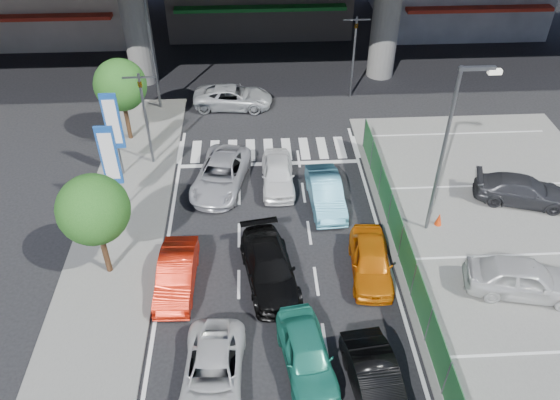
{
  "coord_description": "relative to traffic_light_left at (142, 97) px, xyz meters",
  "views": [
    {
      "loc": [
        -0.74,
        -12.44,
        16.67
      ],
      "look_at": [
        0.26,
        5.91,
        2.04
      ],
      "focal_mm": 35.0,
      "sensor_mm": 36.0,
      "label": 1
    }
  ],
  "objects": [
    {
      "name": "ground",
      "position": [
        6.2,
        -12.0,
        -3.94
      ],
      "size": [
        120.0,
        120.0,
        0.0
      ],
      "primitive_type": "plane",
      "color": "black",
      "rests_on": "ground"
    },
    {
      "name": "parking_lot",
      "position": [
        17.2,
        -10.0,
        -3.91
      ],
      "size": [
        12.0,
        28.0,
        0.06
      ],
      "primitive_type": "cube",
      "color": "slate",
      "rests_on": "ground"
    },
    {
      "name": "sidewalk_left",
      "position": [
        -0.8,
        -8.0,
        -3.88
      ],
      "size": [
        4.0,
        30.0,
        0.12
      ],
      "primitive_type": "cube",
      "color": "slate",
      "rests_on": "ground"
    },
    {
      "name": "fence_run",
      "position": [
        11.5,
        -11.0,
        -3.04
      ],
      "size": [
        0.16,
        22.0,
        1.8
      ],
      "primitive_type": null,
      "color": "#205F2E",
      "rests_on": "ground"
    },
    {
      "name": "traffic_light_left",
      "position": [
        0.0,
        0.0,
        0.0
      ],
      "size": [
        1.6,
        1.24,
        5.2
      ],
      "color": "#595B60",
      "rests_on": "ground"
    },
    {
      "name": "traffic_light_right",
      "position": [
        11.7,
        7.0,
        0.0
      ],
      "size": [
        1.6,
        1.24,
        5.2
      ],
      "color": "#595B60",
      "rests_on": "ground"
    },
    {
      "name": "street_lamp_right",
      "position": [
        13.37,
        -6.0,
        0.83
      ],
      "size": [
        1.65,
        0.22,
        8.0
      ],
      "color": "#595B60",
      "rests_on": "ground"
    },
    {
      "name": "street_lamp_left",
      "position": [
        -0.13,
        6.0,
        0.83
      ],
      "size": [
        1.65,
        0.22,
        8.0
      ],
      "color": "#595B60",
      "rests_on": "ground"
    },
    {
      "name": "signboard_near",
      "position": [
        -1.0,
        -4.01,
        -0.87
      ],
      "size": [
        0.8,
        0.14,
        4.7
      ],
      "color": "#595B60",
      "rests_on": "ground"
    },
    {
      "name": "signboard_far",
      "position": [
        -1.4,
        -1.01,
        -0.87
      ],
      "size": [
        0.8,
        0.14,
        4.7
      ],
      "color": "#595B60",
      "rests_on": "ground"
    },
    {
      "name": "tree_near",
      "position": [
        -0.8,
        -8.0,
        -0.55
      ],
      "size": [
        2.8,
        2.8,
        4.8
      ],
      "color": "#382314",
      "rests_on": "ground"
    },
    {
      "name": "tree_far",
      "position": [
        -1.6,
        2.5,
        -0.55
      ],
      "size": [
        2.8,
        2.8,
        4.8
      ],
      "color": "#382314",
      "rests_on": "ground"
    },
    {
      "name": "sedan_white_mid_left",
      "position": [
        3.77,
        -13.59,
        -3.32
      ],
      "size": [
        2.26,
        4.53,
        1.23
      ],
      "primitive_type": "imported",
      "rotation": [
        0.0,
        0.0,
        -0.05
      ],
      "color": "silver",
      "rests_on": "ground"
    },
    {
      "name": "taxi_teal_mid",
      "position": [
        7.01,
        -13.02,
        -3.25
      ],
      "size": [
        2.21,
        4.25,
        1.38
      ],
      "primitive_type": "imported",
      "rotation": [
        0.0,
        0.0,
        0.15
      ],
      "color": "#238671",
      "rests_on": "ground"
    },
    {
      "name": "hatch_black_mid_right",
      "position": [
        9.2,
        -14.33,
        -3.25
      ],
      "size": [
        1.96,
        4.34,
        1.38
      ],
      "primitive_type": "imported",
      "rotation": [
        0.0,
        0.0,
        0.12
      ],
      "color": "black",
      "rests_on": "ground"
    },
    {
      "name": "taxi_orange_left",
      "position": [
        2.13,
        -8.95,
        -3.27
      ],
      "size": [
        1.54,
        4.1,
        1.34
      ],
      "primitive_type": "imported",
      "rotation": [
        0.0,
        0.0,
        -0.03
      ],
      "color": "red",
      "rests_on": "ground"
    },
    {
      "name": "sedan_black_mid",
      "position": [
        5.88,
        -8.79,
        -3.25
      ],
      "size": [
        2.69,
        5.01,
        1.38
      ],
      "primitive_type": "imported",
      "rotation": [
        0.0,
        0.0,
        0.17
      ],
      "color": "black",
      "rests_on": "ground"
    },
    {
      "name": "taxi_orange_right",
      "position": [
        10.08,
        -8.63,
        -3.25
      ],
      "size": [
        1.96,
        4.17,
        1.38
      ],
      "primitive_type": "imported",
      "rotation": [
        0.0,
        0.0,
        -0.08
      ],
      "color": "#D46909",
      "rests_on": "ground"
    },
    {
      "name": "wagon_silver_front_left",
      "position": [
        3.7,
        -2.21,
        -3.25
      ],
      "size": [
        3.27,
        5.33,
        1.38
      ],
      "primitive_type": "imported",
      "rotation": [
        0.0,
        0.0,
        -0.21
      ],
      "color": "#A6A7AD",
      "rests_on": "ground"
    },
    {
      "name": "sedan_white_front_mid",
      "position": [
        6.55,
        -2.29,
        -3.26
      ],
      "size": [
        1.63,
        3.99,
        1.35
      ],
      "primitive_type": "imported",
      "rotation": [
        0.0,
        0.0,
        -0.01
      ],
      "color": "white",
      "rests_on": "ground"
    },
    {
      "name": "kei_truck_front_right",
      "position": [
        8.76,
        -3.97,
        -3.25
      ],
      "size": [
        1.67,
        4.26,
        1.38
      ],
      "primitive_type": "imported",
      "rotation": [
        0.0,
        0.0,
        0.05
      ],
      "color": "#50A0BF",
      "rests_on": "ground"
    },
    {
      "name": "crossing_wagon_silver",
      "position": [
        4.21,
        6.01,
        -3.27
      ],
      "size": [
        4.99,
        2.62,
        1.34
      ],
      "primitive_type": "imported",
      "rotation": [
        0.0,
        0.0,
        1.49
      ],
      "color": "#ABAFB4",
      "rests_on": "ground"
    },
    {
      "name": "parked_sedan_white",
      "position": [
        15.89,
        -10.03,
        -3.11
      ],
      "size": [
        4.75,
        2.69,
        1.52
      ],
      "primitive_type": "imported",
      "rotation": [
        0.0,
        0.0,
        1.36
      ],
      "color": "silver",
      "rests_on": "parking_lot"
    },
    {
      "name": "parked_sedan_dgrey",
      "position": [
        18.24,
        -4.3,
        -3.23
      ],
      "size": [
        4.8,
        2.98,
        1.3
      ],
      "primitive_type": "imported",
      "rotation": [
        0.0,
        0.0,
        1.29
      ],
      "color": "#2E2F33",
      "rests_on": "parking_lot"
    },
    {
      "name": "traffic_cone",
      "position": [
        13.79,
        -5.81,
        -3.55
      ],
      "size": [
        0.38,
        0.38,
        0.64
      ],
      "primitive_type": "cone",
      "rotation": [
        0.0,
        0.0,
        0.18
      ],
      "color": "red",
      "rests_on": "parking_lot"
    }
  ]
}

